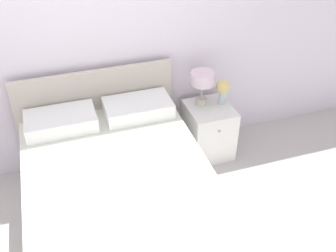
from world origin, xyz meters
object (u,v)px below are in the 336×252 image
at_px(table_lamp, 202,81).
at_px(bed, 120,197).
at_px(flower_vase, 223,89).
at_px(nightstand, 209,130).

bearing_deg(table_lamp, bed, -142.22).
bearing_deg(flower_vase, table_lamp, 167.62).
distance_m(nightstand, table_lamp, 0.54).
xyz_separation_m(nightstand, flower_vase, (0.14, 0.04, 0.44)).
bearing_deg(bed, flower_vase, 31.27).
bearing_deg(table_lamp, nightstand, -52.79).
bearing_deg(table_lamp, flower_vase, -12.38).
xyz_separation_m(table_lamp, flower_vase, (0.20, -0.04, -0.10)).
xyz_separation_m(bed, nightstand, (1.06, 0.69, -0.05)).
height_order(nightstand, flower_vase, flower_vase).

